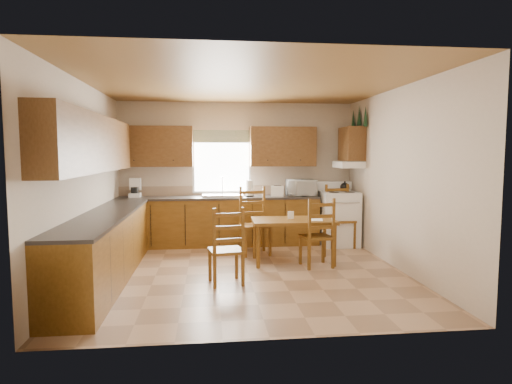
{
  "coord_description": "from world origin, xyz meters",
  "views": [
    {
      "loc": [
        -0.55,
        -6.04,
        1.73
      ],
      "look_at": [
        0.15,
        0.3,
        1.15
      ],
      "focal_mm": 30.0,
      "sensor_mm": 36.0,
      "label": 1
    }
  ],
  "objects": [
    {
      "name": "window_pane",
      "position": [
        -0.3,
        2.21,
        1.55
      ],
      "size": [
        1.05,
        0.01,
        1.1
      ],
      "primitive_type": "cube",
      "color": "white",
      "rests_on": "wall_back"
    },
    {
      "name": "upper_cab_back_left",
      "position": [
        -1.55,
        2.08,
        1.85
      ],
      "size": [
        1.41,
        0.33,
        0.75
      ],
      "primitive_type": "cube",
      "color": "brown",
      "rests_on": "wall_back"
    },
    {
      "name": "paper_towel",
      "position": [
        0.2,
        1.92,
        1.07
      ],
      "size": [
        0.17,
        0.17,
        0.3
      ],
      "primitive_type": "cylinder",
      "rotation": [
        0.0,
        0.0,
        0.43
      ],
      "color": "white",
      "rests_on": "counter_back"
    },
    {
      "name": "pine_decal_c",
      "position": [
        2.21,
        1.97,
        2.38
      ],
      "size": [
        0.22,
        0.22,
        0.36
      ],
      "primitive_type": "cone",
      "color": "#183B23",
      "rests_on": "wall_right"
    },
    {
      "name": "lower_cab_back",
      "position": [
        -0.38,
        1.95,
        0.44
      ],
      "size": [
        3.75,
        0.6,
        0.88
      ],
      "primitive_type": "cube",
      "color": "brown",
      "rests_on": "floor"
    },
    {
      "name": "wall_front",
      "position": [
        0.0,
        -2.25,
        1.35
      ],
      "size": [
        4.5,
        4.5,
        0.0
      ],
      "primitive_type": "plane",
      "color": "beige",
      "rests_on": "floor"
    },
    {
      "name": "table_paper",
      "position": [
        1.12,
        0.43,
        0.69
      ],
      "size": [
        0.24,
        0.28,
        0.0
      ],
      "primitive_type": "cube",
      "rotation": [
        0.0,
        0.0,
        -0.21
      ],
      "color": "white",
      "rests_on": "dining_table"
    },
    {
      "name": "counter_back",
      "position": [
        -0.38,
        1.95,
        0.9
      ],
      "size": [
        3.75,
        0.63,
        0.04
      ],
      "primitive_type": "cube",
      "color": "#34302E",
      "rests_on": "lower_cab_back"
    },
    {
      "name": "upper_cab_left",
      "position": [
        -2.08,
        -0.15,
        1.85
      ],
      "size": [
        0.33,
        3.6,
        0.75
      ],
      "primitive_type": "cube",
      "color": "brown",
      "rests_on": "wall_left"
    },
    {
      "name": "backsplash",
      "position": [
        -0.38,
        2.24,
        1.01
      ],
      "size": [
        3.75,
        0.01,
        0.18
      ],
      "primitive_type": "cube",
      "color": "#997F65",
      "rests_on": "counter_back"
    },
    {
      "name": "dining_table",
      "position": [
        0.77,
        0.53,
        0.35
      ],
      "size": [
        1.31,
        0.77,
        0.69
      ],
      "primitive_type": "cube",
      "rotation": [
        0.0,
        0.0,
        -0.02
      ],
      "color": "brown",
      "rests_on": "floor"
    },
    {
      "name": "wall_right",
      "position": [
        2.25,
        0.0,
        1.35
      ],
      "size": [
        4.5,
        4.5,
        0.0
      ],
      "primitive_type": "plane",
      "color": "beige",
      "rests_on": "floor"
    },
    {
      "name": "window_frame",
      "position": [
        -0.3,
        2.22,
        1.55
      ],
      "size": [
        1.13,
        0.02,
        1.18
      ],
      "primitive_type": "cube",
      "color": "white",
      "rests_on": "wall_back"
    },
    {
      "name": "pine_decal_b",
      "position": [
        2.21,
        1.65,
        2.42
      ],
      "size": [
        0.22,
        0.22,
        0.36
      ],
      "primitive_type": "cone",
      "color": "#183B23",
      "rests_on": "wall_right"
    },
    {
      "name": "chair_far_left",
      "position": [
        0.23,
        1.13,
        0.57
      ],
      "size": [
        0.54,
        0.52,
        1.14
      ],
      "primitive_type": "cube",
      "rotation": [
        0.0,
        0.0,
        0.14
      ],
      "color": "brown",
      "rests_on": "floor"
    },
    {
      "name": "microwave",
      "position": [
        1.2,
        1.95,
        1.07
      ],
      "size": [
        0.52,
        0.38,
        0.31
      ],
      "primitive_type": "imported",
      "rotation": [
        0.0,
        0.0,
        -0.01
      ],
      "color": "white",
      "rests_on": "counter_back"
    },
    {
      "name": "upper_cab_stove",
      "position": [
        2.08,
        1.65,
        1.9
      ],
      "size": [
        0.33,
        0.62,
        0.62
      ],
      "primitive_type": "cube",
      "color": "brown",
      "rests_on": "wall_right"
    },
    {
      "name": "table_card",
      "position": [
        0.73,
        0.56,
        0.75
      ],
      "size": [
        0.09,
        0.02,
        0.12
      ],
      "primitive_type": "cube",
      "rotation": [
        0.0,
        0.0,
        0.02
      ],
      "color": "white",
      "rests_on": "dining_table"
    },
    {
      "name": "floor",
      "position": [
        0.0,
        0.0,
        0.0
      ],
      "size": [
        4.5,
        4.5,
        0.0
      ],
      "primitive_type": "plane",
      "color": "tan",
      "rests_on": "ground"
    },
    {
      "name": "toaster",
      "position": [
        0.74,
        1.9,
        1.02
      ],
      "size": [
        0.27,
        0.2,
        0.19
      ],
      "primitive_type": "cube",
      "rotation": [
        0.0,
        0.0,
        -0.24
      ],
      "color": "white",
      "rests_on": "counter_back"
    },
    {
      "name": "wall_left",
      "position": [
        -2.25,
        0.0,
        1.35
      ],
      "size": [
        4.5,
        4.5,
        0.0
      ],
      "primitive_type": "plane",
      "color": "beige",
      "rests_on": "floor"
    },
    {
      "name": "pine_decal_a",
      "position": [
        2.21,
        1.33,
        2.38
      ],
      "size": [
        0.22,
        0.22,
        0.36
      ],
      "primitive_type": "cone",
      "color": "#183B23",
      "rests_on": "wall_right"
    },
    {
      "name": "lower_cab_left",
      "position": [
        -1.95,
        -0.15,
        0.44
      ],
      "size": [
        0.6,
        3.6,
        0.88
      ],
      "primitive_type": "cube",
      "color": "brown",
      "rests_on": "floor"
    },
    {
      "name": "window_valance",
      "position": [
        -0.3,
        2.19,
        2.05
      ],
      "size": [
        1.19,
        0.01,
        0.24
      ],
      "primitive_type": "cube",
      "color": "#3F5B36",
      "rests_on": "wall_back"
    },
    {
      "name": "stove",
      "position": [
        1.88,
        1.7,
        0.5
      ],
      "size": [
        0.71,
        0.73,
        0.99
      ],
      "primitive_type": "cube",
      "rotation": [
        0.0,
        0.0,
        -0.06
      ],
      "color": "white",
      "rests_on": "floor"
    },
    {
      "name": "upper_cab_back_right",
      "position": [
        0.86,
        2.08,
        1.85
      ],
      "size": [
        1.25,
        0.33,
        0.75
      ],
      "primitive_type": "cube",
      "color": "brown",
      "rests_on": "wall_back"
    },
    {
      "name": "range_hood",
      "position": [
        2.03,
        1.65,
        1.52
      ],
      "size": [
        0.44,
        0.62,
        0.12
      ],
      "primitive_type": "cube",
      "color": "white",
      "rests_on": "wall_right"
    },
    {
      "name": "counter_left",
      "position": [
        -1.95,
        -0.15,
        0.9
      ],
      "size": [
        0.63,
        3.6,
        0.04
      ],
      "primitive_type": "cube",
      "color": "#34302E",
      "rests_on": "lower_cab_left"
    },
    {
      "name": "chair_far_right",
      "position": [
        1.85,
        1.54,
        0.57
      ],
      "size": [
        0.49,
        0.47,
        1.14
      ],
      "primitive_type": "cube",
      "rotation": [
        0.0,
        0.0,
        0.04
      ],
      "color": "brown",
      "rests_on": "floor"
    },
    {
      "name": "ceiling",
      "position": [
        0.0,
        0.0,
        2.7
      ],
      "size": [
        4.5,
        4.5,
        0.0
      ],
      "primitive_type": "plane",
      "color": "olive",
      "rests_on": "floor"
    },
    {
      "name": "wall_back",
      "position": [
        0.0,
        2.25,
        1.35
      ],
      "size": [
        4.5,
        4.5,
        0.0
      ],
      "primitive_type": "plane",
      "color": "beige",
      "rests_on": "floor"
    },
    {
      "name": "sink_basin",
      "position": [
        -0.3,
        1.95,
        0.94
      ],
      "size": [
        0.75,
        0.45,
        0.04
      ],
      "primitive_type": "cube",
      "color": "silver",
      "rests_on": "counter_back"
    },
    {
      "name": "coffeemaker",
      "position": [
        -1.91,
        1.99,
        1.1
      ],
      "size": [
        0.25,
        0.29,
        0.36
      ],
      "primitive_type": "cube",
      "rotation": [
        0.0,
        0.0,
        -0.17
      ],
      "color": "white",
      "rests_on": "counter_back"
    },
    {
      "name": "chair_near_left",
      "position": [
        -0.34,
        -0.47,
        0.51
      ],
      "size": [
        0.5,
        0.48,
        1.03
      ],
      "primitive_type": "cube",
      "rotation": [
        0.0,
        0.0,
        3.31
      ],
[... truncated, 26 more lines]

